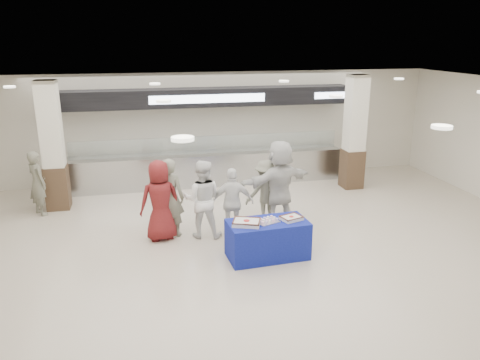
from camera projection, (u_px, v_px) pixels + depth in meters
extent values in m
plane|color=beige|center=(252.00, 267.00, 8.82)|extent=(14.00, 14.00, 0.00)
cube|color=#B1B4B8|center=(208.00, 169.00, 13.73)|extent=(8.00, 0.80, 0.90)
cube|color=#B1B4B8|center=(207.00, 154.00, 13.59)|extent=(8.00, 0.85, 0.04)
cube|color=white|center=(209.00, 145.00, 13.22)|extent=(7.60, 0.02, 0.50)
cube|color=black|center=(206.00, 97.00, 13.12)|extent=(8.40, 0.70, 0.50)
cube|color=white|center=(208.00, 99.00, 12.78)|extent=(3.20, 0.03, 0.22)
cube|color=white|center=(338.00, 95.00, 13.57)|extent=(1.40, 0.03, 0.18)
cube|color=#3B291B|center=(58.00, 187.00, 11.75)|extent=(0.55, 0.55, 1.10)
cube|color=silver|center=(50.00, 124.00, 11.28)|extent=(0.50, 0.50, 2.10)
cube|color=#3B291B|center=(352.00, 169.00, 13.42)|extent=(0.55, 0.55, 1.10)
cube|color=silver|center=(356.00, 113.00, 12.95)|extent=(0.50, 0.50, 2.10)
cube|color=navy|center=(268.00, 239.00, 9.14)|extent=(1.60, 0.87, 0.75)
cube|color=silver|center=(247.00, 223.00, 8.87)|extent=(0.61, 0.55, 0.08)
cube|color=#492115|center=(247.00, 220.00, 8.86)|extent=(0.61, 0.55, 0.02)
cylinder|color=red|center=(247.00, 221.00, 8.86)|extent=(0.14, 0.14, 0.01)
cube|color=silver|center=(291.00, 218.00, 9.12)|extent=(0.47, 0.41, 0.06)
cube|color=#492115|center=(291.00, 216.00, 9.11)|extent=(0.47, 0.41, 0.02)
cylinder|color=red|center=(291.00, 217.00, 9.11)|extent=(0.11, 0.11, 0.01)
cube|color=#B5B5BA|center=(267.00, 222.00, 9.02)|extent=(0.51, 0.45, 0.02)
imported|color=maroon|center=(160.00, 201.00, 9.83)|extent=(0.94, 0.70, 1.74)
imported|color=#686B5B|center=(170.00, 197.00, 10.03)|extent=(0.75, 0.64, 1.74)
imported|color=white|center=(202.00, 199.00, 9.97)|extent=(0.97, 0.84, 1.71)
imported|color=white|center=(233.00, 202.00, 10.05)|extent=(0.94, 0.51, 1.52)
imported|color=#686B5B|center=(266.00, 192.00, 10.81)|extent=(1.04, 0.70, 1.49)
imported|color=silver|center=(280.00, 183.00, 10.56)|extent=(1.94, 1.18, 2.00)
imported|color=#686B5B|center=(38.00, 183.00, 11.26)|extent=(0.65, 0.69, 1.59)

